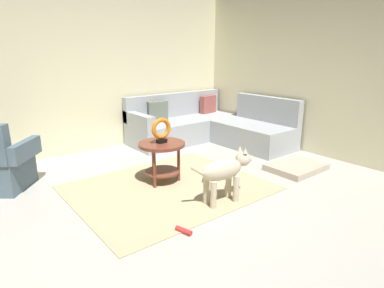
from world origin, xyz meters
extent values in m
cube|color=#B7B2A8|center=(0.00, 0.00, -0.05)|extent=(6.00, 6.00, 0.10)
cube|color=beige|center=(0.00, 2.94, 1.35)|extent=(6.00, 0.12, 2.70)
cube|color=beige|center=(2.94, 0.00, 1.35)|extent=(0.12, 6.00, 2.70)
cube|color=tan|center=(0.15, 0.70, 0.01)|extent=(2.30, 1.90, 0.01)
cube|color=#9EA3A8|center=(1.73, 2.41, 0.21)|extent=(2.20, 0.85, 0.42)
cube|color=#9EA3A8|center=(1.73, 2.76, 0.65)|extent=(2.20, 0.14, 0.46)
cube|color=#9EA3A8|center=(2.41, 1.28, 0.21)|extent=(0.85, 1.40, 0.42)
cube|color=#9EA3A8|center=(2.76, 1.28, 0.65)|extent=(0.14, 1.40, 0.46)
cube|color=#9EA3A8|center=(0.71, 2.41, 0.53)|extent=(0.16, 0.85, 0.22)
cube|color=#994C47|center=(2.48, 2.61, 0.59)|extent=(0.39, 0.17, 0.38)
cube|color=slate|center=(1.23, 2.61, 0.59)|extent=(0.40, 0.19, 0.38)
cube|color=#4C6070|center=(-1.48, 2.00, 0.20)|extent=(0.85, 0.85, 0.40)
cube|color=#4C6070|center=(-1.22, 1.77, 0.51)|extent=(0.46, 0.52, 0.22)
cylinder|color=brown|center=(0.20, 0.91, 0.52)|extent=(0.60, 0.60, 0.04)
cylinder|color=brown|center=(0.20, 0.91, 0.15)|extent=(0.45, 0.45, 0.02)
cylinder|color=brown|center=(0.20, 1.13, 0.25)|extent=(0.04, 0.04, 0.50)
cylinder|color=brown|center=(0.02, 0.81, 0.25)|extent=(0.04, 0.04, 0.50)
cylinder|color=brown|center=(0.39, 0.81, 0.25)|extent=(0.04, 0.04, 0.50)
cube|color=black|center=(0.20, 0.91, 0.57)|extent=(0.12, 0.08, 0.05)
torus|color=orange|center=(0.20, 0.91, 0.73)|extent=(0.28, 0.06, 0.28)
cube|color=#B2A38E|center=(1.98, 0.08, 0.04)|extent=(0.80, 0.60, 0.09)
cylinder|color=beige|center=(0.55, 0.04, 0.16)|extent=(0.07, 0.07, 0.32)
cylinder|color=beige|center=(0.53, -0.10, 0.16)|extent=(0.07, 0.07, 0.32)
cylinder|color=beige|center=(0.24, 0.08, 0.16)|extent=(0.07, 0.07, 0.32)
cylinder|color=beige|center=(0.22, -0.06, 0.16)|extent=(0.07, 0.07, 0.32)
ellipsoid|color=beige|center=(0.38, -0.01, 0.40)|extent=(0.54, 0.28, 0.24)
sphere|color=beige|center=(0.68, -0.05, 0.48)|extent=(0.17, 0.17, 0.17)
ellipsoid|color=beige|center=(0.76, -0.06, 0.46)|extent=(0.13, 0.08, 0.07)
cone|color=beige|center=(0.68, 0.00, 0.59)|extent=(0.06, 0.06, 0.07)
cone|color=beige|center=(0.67, -0.09, 0.59)|extent=(0.06, 0.06, 0.07)
cylinder|color=beige|center=(0.08, 0.03, 0.44)|extent=(0.20, 0.06, 0.16)
sphere|color=green|center=(0.63, 0.53, 0.05)|extent=(0.10, 0.10, 0.10)
cylinder|color=red|center=(-0.33, -0.26, 0.03)|extent=(0.09, 0.18, 0.05)
camera|label=1|loc=(-1.97, -2.43, 1.66)|focal=30.19mm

